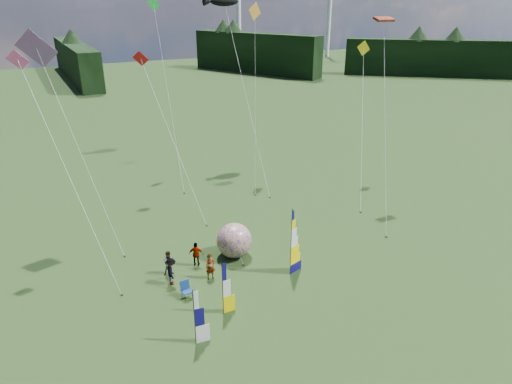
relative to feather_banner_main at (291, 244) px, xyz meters
name	(u,v)px	position (x,y,z in m)	size (l,w,h in m)	color
ground	(304,302)	(-0.76, -2.76, -2.20)	(220.00, 220.00, 0.00)	#30491D
treeline_ring	(307,240)	(-0.76, -2.76, 1.80)	(210.00, 210.00, 8.00)	black
turbine_left	(330,1)	(69.24, 92.24, 12.80)	(8.00, 1.20, 30.00)	silver
turbine_right	(238,1)	(44.24, 99.24, 12.80)	(8.00, 1.20, 30.00)	silver
feather_banner_main	(291,244)	(0.00, 0.00, 0.00)	(1.20, 0.10, 4.40)	#0E0A55
side_banner_left	(223,289)	(-5.25, -1.59, -0.61)	(0.89, 0.10, 3.17)	#FBDA00
side_banner_far	(195,318)	(-7.43, -3.11, -0.64)	(0.93, 0.10, 3.13)	white
bol_inflatable	(234,240)	(-2.13, 3.65, -1.03)	(2.35, 2.35, 2.35)	#1C139F
spectator_a	(210,267)	(-4.55, 1.91, -1.36)	(0.61, 0.40, 1.68)	#66594C
spectator_b	(169,263)	(-6.64, 3.50, -1.39)	(0.79, 0.39, 1.62)	#66594C
spectator_c	(171,271)	(-6.85, 2.47, -1.33)	(1.13, 0.42, 1.74)	#66594C
spectator_d	(196,254)	(-4.79, 3.71, -1.37)	(0.97, 0.40, 1.65)	#66594C
camp_chair	(187,290)	(-6.53, 0.69, -1.68)	(0.60, 0.60, 1.05)	navy
kite_whale	(246,85)	(5.45, 17.03, 6.43)	(4.80, 15.39, 17.26)	black
kite_rainbow_delta	(79,139)	(-10.09, 10.04, 5.32)	(6.96, 10.41, 15.05)	red
kite_parafoil	(386,114)	(10.96, 4.64, 5.83)	(7.81, 10.84, 16.06)	#BA361C
small_kite_red	(172,133)	(-2.93, 13.15, 4.03)	(3.62, 11.30, 12.46)	red
small_kite_orange	(255,95)	(5.42, 15.09, 5.88)	(5.86, 8.90, 16.15)	#FF9F32
small_kite_yellow	(363,119)	(12.52, 8.96, 4.27)	(7.93, 10.31, 12.94)	yellow
small_kite_pink	(68,169)	(-11.27, 6.49, 4.62)	(4.93, 9.68, 13.65)	#FF5599
small_kite_green	(168,91)	(-1.01, 19.70, 6.02)	(3.21, 10.91, 16.45)	green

